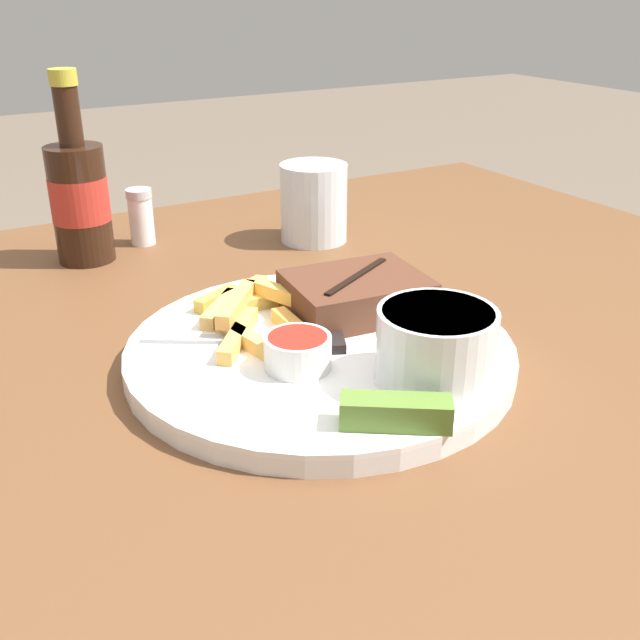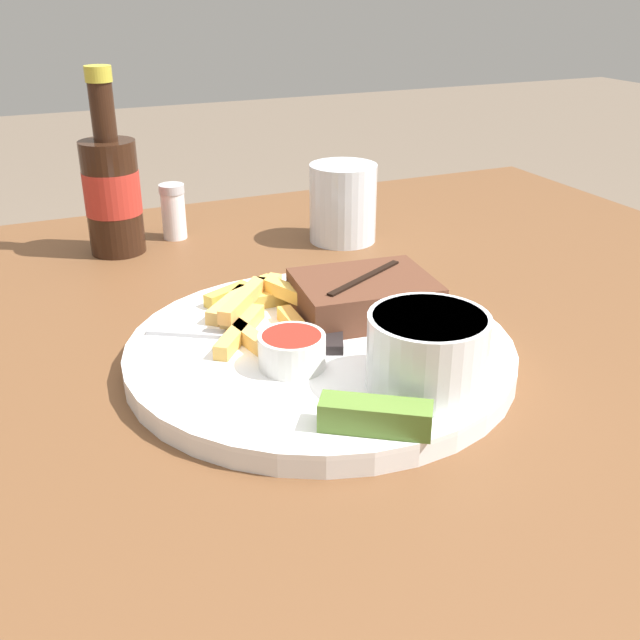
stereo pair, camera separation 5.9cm
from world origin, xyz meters
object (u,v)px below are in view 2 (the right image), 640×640
(pickle_spear, at_px, (375,416))
(knife_utensil, at_px, (334,318))
(dipping_sauce_cup, at_px, (292,349))
(coleslaw_cup, at_px, (428,348))
(drinking_glass, at_px, (343,203))
(salt_shaker, at_px, (173,211))
(steak_portion, at_px, (364,296))
(beer_bottle, at_px, (112,190))
(dinner_plate, at_px, (320,352))
(fork_utensil, at_px, (220,334))

(pickle_spear, bearing_deg, knife_utensil, 74.38)
(dipping_sauce_cup, bearing_deg, coleslaw_cup, -41.34)
(pickle_spear, distance_m, drinking_glass, 0.43)
(coleslaw_cup, height_order, pickle_spear, coleslaw_cup)
(coleslaw_cup, bearing_deg, pickle_spear, -149.23)
(pickle_spear, bearing_deg, salt_shaker, 91.37)
(steak_portion, distance_m, coleslaw_cup, 0.13)
(steak_portion, height_order, knife_utensil, steak_portion)
(beer_bottle, bearing_deg, knife_utensil, -67.39)
(steak_portion, bearing_deg, dinner_plate, -147.56)
(dipping_sauce_cup, height_order, pickle_spear, dipping_sauce_cup)
(fork_utensil, bearing_deg, steak_portion, 28.87)
(fork_utensil, bearing_deg, beer_bottle, 127.67)
(dipping_sauce_cup, xyz_separation_m, drinking_glass, (0.18, 0.30, 0.01))
(steak_portion, xyz_separation_m, beer_bottle, (-0.16, 0.30, 0.04))
(dinner_plate, relative_size, dipping_sauce_cup, 6.13)
(drinking_glass, height_order, salt_shaker, drinking_glass)
(pickle_spear, height_order, fork_utensil, pickle_spear)
(dinner_plate, relative_size, beer_bottle, 1.55)
(beer_bottle, xyz_separation_m, drinking_glass, (0.25, -0.07, -0.03))
(pickle_spear, bearing_deg, fork_utensil, 106.67)
(beer_bottle, height_order, salt_shaker, beer_bottle)
(dipping_sauce_cup, height_order, drinking_glass, drinking_glass)
(pickle_spear, distance_m, salt_shaker, 0.49)
(dinner_plate, xyz_separation_m, knife_utensil, (0.03, 0.03, 0.01))
(pickle_spear, distance_m, beer_bottle, 0.48)
(pickle_spear, height_order, salt_shaker, salt_shaker)
(steak_portion, height_order, salt_shaker, salt_shaker)
(dipping_sauce_cup, relative_size, salt_shaker, 0.78)
(pickle_spear, bearing_deg, steak_portion, 65.32)
(coleslaw_cup, height_order, salt_shaker, coleslaw_cup)
(coleslaw_cup, height_order, fork_utensil, coleslaw_cup)
(coleslaw_cup, bearing_deg, fork_utensil, 128.87)
(coleslaw_cup, bearing_deg, steak_portion, 82.50)
(knife_utensil, height_order, salt_shaker, salt_shaker)
(pickle_spear, xyz_separation_m, salt_shaker, (-0.01, 0.49, 0.00))
(coleslaw_cup, distance_m, fork_utensil, 0.18)
(dinner_plate, distance_m, knife_utensil, 0.04)
(coleslaw_cup, relative_size, pickle_spear, 1.19)
(dipping_sauce_cup, bearing_deg, dinner_plate, 37.84)
(steak_portion, xyz_separation_m, drinking_glass, (0.09, 0.23, 0.01))
(dinner_plate, bearing_deg, fork_utensil, 148.22)
(salt_shaker, bearing_deg, knife_utensil, -80.14)
(dinner_plate, height_order, salt_shaker, salt_shaker)
(drinking_glass, relative_size, salt_shaker, 1.39)
(steak_portion, xyz_separation_m, pickle_spear, (-0.08, -0.17, -0.01))
(dipping_sauce_cup, distance_m, knife_utensil, 0.09)
(dipping_sauce_cup, bearing_deg, steak_portion, 34.56)
(steak_portion, height_order, coleslaw_cup, coleslaw_cup)
(dipping_sauce_cup, relative_size, beer_bottle, 0.25)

